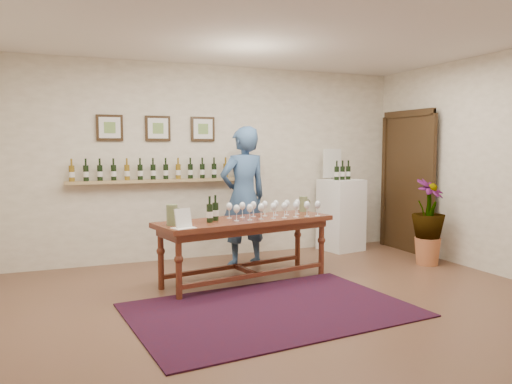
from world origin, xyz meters
name	(u,v)px	position (x,y,z in m)	size (l,w,h in m)	color
ground	(285,305)	(0.00, 0.00, 0.00)	(6.00, 6.00, 0.00)	brown
room_shell	(359,180)	(2.11, 1.86, 1.12)	(6.00, 6.00, 6.00)	#EDE2C9
rug	(271,310)	(-0.21, -0.12, 0.01)	(2.72, 1.81, 0.01)	#440C15
tasting_table	(245,228)	(-0.06, 0.98, 0.65)	(2.25, 1.08, 0.77)	#481912
table_glasses	(269,209)	(0.24, 0.99, 0.86)	(1.43, 0.33, 0.20)	white
table_bottles	(213,208)	(-0.49, 0.92, 0.92)	(0.28, 0.16, 0.30)	black
pitcher_left	(172,215)	(-0.99, 0.81, 0.88)	(0.15, 0.15, 0.23)	#616C43
pitcher_right	(303,204)	(0.89, 1.32, 0.87)	(0.13, 0.13, 0.20)	#616C43
menu_card	(183,218)	(-0.91, 0.60, 0.87)	(0.23, 0.17, 0.21)	white
display_pedestal	(341,215)	(2.01, 2.17, 0.56)	(0.56, 0.56, 1.11)	white
pedestal_bottles	(343,170)	(1.97, 2.09, 1.26)	(0.30, 0.08, 0.30)	black
info_sign	(332,163)	(1.93, 2.34, 1.36)	(0.36, 0.02, 0.50)	white
potted_plant	(428,222)	(2.58, 0.85, 0.60)	(0.71, 0.71, 1.02)	#B1643B
person	(244,197)	(0.21, 1.78, 0.95)	(0.69, 0.45, 1.90)	#314E75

